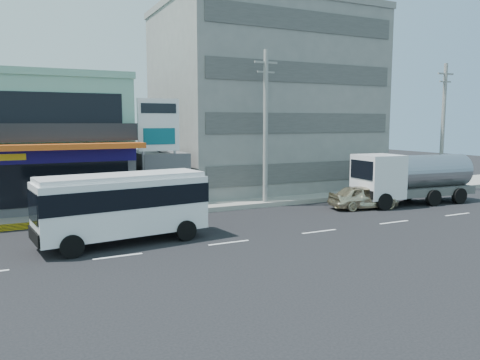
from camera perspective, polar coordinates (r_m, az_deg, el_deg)
name	(u,v)px	position (r m, az deg, el deg)	size (l,w,h in m)	color
ground	(229,243)	(21.50, -1.37, -7.65)	(120.00, 120.00, 0.00)	black
sidewalk	(237,200)	(31.97, -0.33, -2.50)	(70.00, 5.00, 0.30)	gray
shop_building	(23,145)	(32.89, -24.89, 3.86)	(12.40, 11.70, 8.00)	#48484D
concrete_building	(263,103)	(38.73, 2.85, 9.33)	(16.00, 12.00, 14.00)	gray
gap_structure	(155,177)	(32.31, -10.29, 0.35)	(3.00, 6.00, 3.50)	#48484D
satellite_dish	(159,151)	(31.19, -9.86, 3.49)	(1.50, 1.50, 0.15)	slate
billboard	(159,131)	(29.27, -9.88, 5.91)	(2.60, 0.18, 6.90)	gray
utility_pole_near	(266,127)	(30.12, 3.14, 6.46)	(1.60, 0.30, 10.00)	#999993
utility_pole_far	(443,126)	(40.40, 23.49, 6.04)	(1.60, 0.30, 10.00)	#999993
minibus	(123,202)	(21.73, -14.10, -2.65)	(7.76, 3.37, 3.15)	white
sedan	(364,197)	(30.68, 14.83, -2.00)	(1.78, 4.43, 1.51)	beige
tanker_truck	(410,177)	(33.24, 20.03, 0.33)	(8.72, 3.28, 3.38)	white
motorcycle_rider	(107,218)	(24.06, -15.87, -4.53)	(1.84, 1.11, 2.24)	#530B0D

